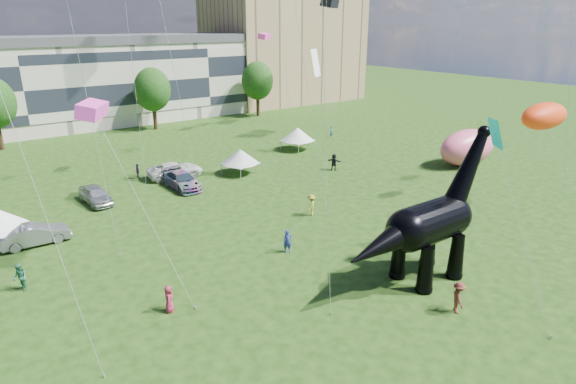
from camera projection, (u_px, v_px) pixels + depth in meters
ground at (386, 314)px, 26.46m from camera, size 220.00×220.00×0.00m
terrace_row at (17, 90)px, 67.00m from camera, size 78.00×11.00×12.00m
apartment_block at (284, 43)px, 94.34m from camera, size 28.00×18.00×22.00m
tree_mid_right at (152, 86)px, 69.00m from camera, size 5.20×5.20×9.44m
tree_far_right at (257, 78)px, 79.03m from camera, size 5.20×5.20×9.44m
dinosaur_sculpture at (425, 227)px, 28.81m from camera, size 11.56×3.21×9.50m
car_silver at (96, 195)px, 42.16m from camera, size 2.14×4.68×1.56m
car_grey at (35, 235)px, 34.42m from camera, size 4.70×1.71×1.54m
car_white at (175, 170)px, 49.18m from camera, size 5.86×3.27×1.55m
car_dark at (182, 180)px, 45.98m from camera, size 2.30×5.43×1.56m
gazebo_near at (240, 156)px, 49.98m from camera, size 4.65×4.65×2.67m
gazebo_far at (297, 134)px, 59.23m from camera, size 4.72×4.72×2.79m
inflatable_pink at (467, 147)px, 53.14m from camera, size 8.02×4.15×3.96m
visitors at (214, 224)px, 35.84m from camera, size 51.68×36.47×1.89m
kites at (408, 24)px, 43.46m from camera, size 69.88×47.98×32.05m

